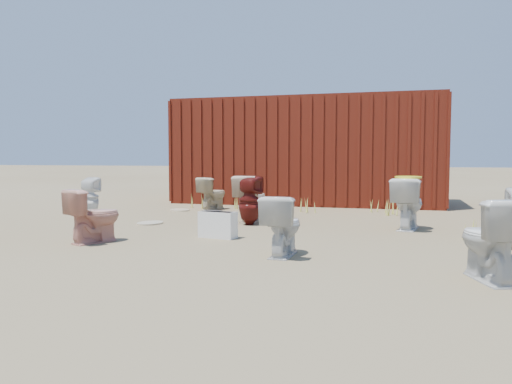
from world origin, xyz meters
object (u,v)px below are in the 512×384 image
(toilet_front_maroon, at_px, (250,201))
(loose_tank, at_px, (218,225))
(toilet_front_e, at_px, (490,239))
(toilet_front_pink, at_px, (94,216))
(toilet_back_a, at_px, (90,197))
(shipping_container, at_px, (308,152))
(toilet_front_c, at_px, (283,226))
(toilet_back_beige_right, at_px, (213,193))
(toilet_back_yellowlid, at_px, (408,204))
(toilet_back_beige_left, at_px, (251,198))

(toilet_front_maroon, bearing_deg, loose_tank, 98.41)
(toilet_front_e, bearing_deg, toilet_front_pink, -27.79)
(toilet_front_maroon, relative_size, toilet_back_a, 1.09)
(shipping_container, bearing_deg, toilet_back_a, -129.19)
(toilet_back_a, bearing_deg, toilet_front_c, 141.05)
(toilet_front_c, bearing_deg, toilet_front_maroon, -62.92)
(toilet_front_pink, bearing_deg, toilet_back_beige_right, -65.91)
(toilet_front_c, xyz_separation_m, toilet_back_beige_right, (-2.41, 4.27, 0.00))
(toilet_front_e, xyz_separation_m, loose_tank, (-3.05, 1.54, -0.19))
(toilet_back_beige_right, distance_m, loose_tank, 3.59)
(toilet_front_c, relative_size, loose_tank, 1.32)
(toilet_front_maroon, distance_m, loose_tank, 1.35)
(toilet_front_pink, xyz_separation_m, toilet_front_c, (2.45, -0.18, -0.01))
(toilet_back_a, xyz_separation_m, toilet_back_yellowlid, (5.44, -0.07, 0.03))
(toilet_front_pink, relative_size, loose_tank, 1.35)
(toilet_front_pink, height_order, toilet_back_beige_right, toilet_front_pink)
(shipping_container, bearing_deg, toilet_back_yellowlid, -61.76)
(toilet_back_yellowlid, bearing_deg, toilet_front_e, 111.11)
(toilet_front_c, distance_m, toilet_front_e, 2.05)
(toilet_front_e, bearing_deg, toilet_back_a, -44.90)
(toilet_front_pink, height_order, toilet_front_maroon, toilet_front_maroon)
(toilet_front_pink, relative_size, toilet_back_beige_right, 1.02)
(shipping_container, relative_size, loose_tank, 12.00)
(toilet_front_c, xyz_separation_m, loose_tank, (-1.09, 0.94, -0.15))
(loose_tank, bearing_deg, toilet_back_beige_right, 122.52)
(toilet_back_beige_right, bearing_deg, toilet_back_beige_left, 148.31)
(toilet_front_maroon, bearing_deg, shipping_container, -82.47)
(toilet_front_e, xyz_separation_m, toilet_back_a, (-6.05, 3.11, -0.01))
(toilet_front_e, relative_size, toilet_back_a, 1.02)
(toilet_front_pink, bearing_deg, toilet_back_a, -30.21)
(shipping_container, distance_m, toilet_front_e, 7.68)
(toilet_front_c, relative_size, toilet_front_e, 0.91)
(toilet_back_a, height_order, toilet_back_beige_left, toilet_back_beige_left)
(toilet_back_yellowlid, xyz_separation_m, loose_tank, (-2.44, -1.50, -0.21))
(shipping_container, xyz_separation_m, toilet_front_maroon, (-0.21, -4.22, -0.82))
(toilet_front_e, xyz_separation_m, toilet_back_beige_right, (-4.37, 4.87, -0.03))
(toilet_front_c, bearing_deg, shipping_container, -80.23)
(toilet_front_e, height_order, toilet_back_beige_right, toilet_front_e)
(loose_tank, bearing_deg, toilet_back_beige_left, 102.47)
(toilet_back_beige_right, xyz_separation_m, loose_tank, (1.32, -3.33, -0.16))
(toilet_back_beige_right, bearing_deg, toilet_front_maroon, 143.43)
(toilet_back_beige_left, distance_m, loose_tank, 1.79)
(toilet_back_beige_left, bearing_deg, loose_tank, 96.02)
(toilet_front_pink, xyz_separation_m, toilet_front_e, (4.41, -0.79, 0.02))
(toilet_front_c, distance_m, toilet_back_beige_left, 2.95)
(loose_tank, bearing_deg, toilet_front_pink, -140.09)
(toilet_front_pink, distance_m, toilet_back_yellowlid, 4.42)
(toilet_back_beige_left, bearing_deg, toilet_front_maroon, 106.74)
(shipping_container, relative_size, toilet_back_beige_right, 9.07)
(toilet_back_a, bearing_deg, toilet_front_maroon, 168.26)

